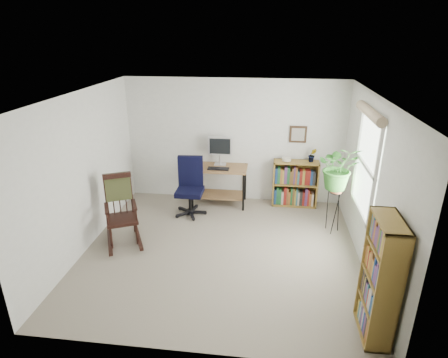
# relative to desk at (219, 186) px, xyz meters

# --- Properties ---
(floor) EXTENTS (4.20, 4.00, 0.00)m
(floor) POSITION_rel_desk_xyz_m (0.25, -1.70, -0.38)
(floor) COLOR gray
(floor) RESTS_ON ground
(ceiling) EXTENTS (4.20, 4.00, 0.00)m
(ceiling) POSITION_rel_desk_xyz_m (0.25, -1.70, 2.02)
(ceiling) COLOR silver
(ceiling) RESTS_ON ground
(wall_back) EXTENTS (4.20, 0.00, 2.40)m
(wall_back) POSITION_rel_desk_xyz_m (0.25, 0.30, 0.82)
(wall_back) COLOR silver
(wall_back) RESTS_ON ground
(wall_front) EXTENTS (4.20, 0.00, 2.40)m
(wall_front) POSITION_rel_desk_xyz_m (0.25, -3.70, 0.82)
(wall_front) COLOR silver
(wall_front) RESTS_ON ground
(wall_left) EXTENTS (0.00, 4.00, 2.40)m
(wall_left) POSITION_rel_desk_xyz_m (-1.85, -1.70, 0.82)
(wall_left) COLOR silver
(wall_left) RESTS_ON ground
(wall_right) EXTENTS (0.00, 4.00, 2.40)m
(wall_right) POSITION_rel_desk_xyz_m (2.35, -1.70, 0.82)
(wall_right) COLOR silver
(wall_right) RESTS_ON ground
(window) EXTENTS (0.12, 1.20, 1.50)m
(window) POSITION_rel_desk_xyz_m (2.31, -1.40, 1.02)
(window) COLOR silver
(window) RESTS_ON wall_right
(desk) EXTENTS (1.06, 0.59, 0.77)m
(desk) POSITION_rel_desk_xyz_m (0.00, 0.00, 0.00)
(desk) COLOR olive
(desk) RESTS_ON floor
(monitor) EXTENTS (0.46, 0.16, 0.56)m
(monitor) POSITION_rel_desk_xyz_m (0.00, 0.14, 0.66)
(monitor) COLOR silver
(monitor) RESTS_ON desk
(keyboard) EXTENTS (0.40, 0.15, 0.02)m
(keyboard) POSITION_rel_desk_xyz_m (0.00, -0.12, 0.40)
(keyboard) COLOR black
(keyboard) RESTS_ON desk
(office_chair) EXTENTS (0.64, 0.64, 1.09)m
(office_chair) POSITION_rel_desk_xyz_m (-0.47, -0.53, 0.16)
(office_chair) COLOR black
(office_chair) RESTS_ON floor
(rocking_chair) EXTENTS (0.96, 1.14, 1.14)m
(rocking_chair) POSITION_rel_desk_xyz_m (-1.34, -1.63, 0.19)
(rocking_chair) COLOR black
(rocking_chair) RESTS_ON floor
(low_bookshelf) EXTENTS (0.85, 0.28, 0.90)m
(low_bookshelf) POSITION_rel_desk_xyz_m (1.46, 0.12, 0.07)
(low_bookshelf) COLOR olive
(low_bookshelf) RESTS_ON floor
(tall_bookshelf) EXTENTS (0.27, 0.63, 1.44)m
(tall_bookshelf) POSITION_rel_desk_xyz_m (2.17, -3.16, 0.34)
(tall_bookshelf) COLOR olive
(tall_bookshelf) RESTS_ON floor
(plant_stand) EXTENTS (0.26, 0.26, 0.85)m
(plant_stand) POSITION_rel_desk_xyz_m (2.05, -0.85, 0.04)
(plant_stand) COLOR black
(plant_stand) RESTS_ON floor
(spider_plant) EXTENTS (1.69, 1.88, 1.47)m
(spider_plant) POSITION_rel_desk_xyz_m (2.05, -0.85, 1.14)
(spider_plant) COLOR #2E6E26
(spider_plant) RESTS_ON plant_stand
(potted_plant_small) EXTENTS (0.13, 0.24, 0.11)m
(potted_plant_small) POSITION_rel_desk_xyz_m (1.74, 0.13, 0.57)
(potted_plant_small) COLOR #2E6E26
(potted_plant_small) RESTS_ON low_bookshelf
(framed_picture) EXTENTS (0.32, 0.04, 0.32)m
(framed_picture) POSITION_rel_desk_xyz_m (1.46, 0.27, 1.00)
(framed_picture) COLOR black
(framed_picture) RESTS_ON wall_back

